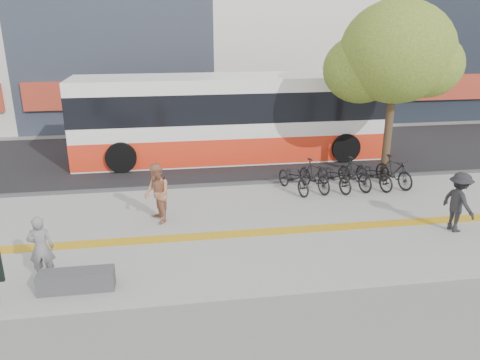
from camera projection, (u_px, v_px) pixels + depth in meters
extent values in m
plane|color=slate|center=(194.00, 258.00, 11.72)|extent=(120.00, 120.00, 0.00)
cube|color=gray|center=(191.00, 231.00, 13.11)|extent=(40.00, 7.00, 0.08)
cube|color=gold|center=(192.00, 237.00, 12.63)|extent=(40.00, 0.45, 0.01)
cube|color=black|center=(181.00, 157.00, 20.11)|extent=(40.00, 8.00, 0.06)
cube|color=#39393B|center=(185.00, 187.00, 16.37)|extent=(40.00, 0.25, 0.14)
cube|color=#B33925|center=(214.00, 92.00, 24.47)|extent=(19.00, 0.50, 1.40)
cube|color=#39393B|center=(77.00, 280.00, 10.12)|extent=(1.60, 0.45, 0.45)
cylinder|color=#39241A|center=(388.00, 137.00, 16.60)|extent=(0.28, 0.28, 3.20)
ellipsoid|color=#446220|center=(397.00, 52.00, 15.64)|extent=(3.80, 3.80, 3.42)
ellipsoid|color=#446220|center=(361.00, 69.00, 16.16)|extent=(2.60, 2.60, 2.34)
ellipsoid|color=#446220|center=(426.00, 65.00, 15.53)|extent=(2.40, 2.40, 2.16)
ellipsoid|color=#446220|center=(396.00, 26.00, 16.17)|extent=(2.20, 2.20, 1.98)
cube|color=white|center=(232.00, 118.00, 19.39)|extent=(12.80, 2.67, 3.41)
cube|color=red|center=(232.00, 144.00, 19.76)|extent=(12.82, 2.69, 1.07)
cube|color=black|center=(232.00, 103.00, 19.20)|extent=(12.82, 2.69, 1.17)
cylinder|color=black|center=(121.00, 157.00, 17.86)|extent=(1.17, 0.37, 1.17)
cylinder|color=black|center=(126.00, 140.00, 20.35)|extent=(1.17, 0.37, 1.17)
cylinder|color=black|center=(345.00, 148.00, 19.16)|extent=(1.17, 0.37, 1.17)
cylinder|color=black|center=(324.00, 133.00, 21.65)|extent=(1.17, 0.37, 1.17)
imported|color=black|center=(294.00, 178.00, 15.80)|extent=(1.17, 1.93, 0.96)
imported|color=black|center=(314.00, 176.00, 15.89)|extent=(1.03, 1.84, 1.06)
imported|color=black|center=(335.00, 176.00, 16.01)|extent=(1.17, 1.93, 0.96)
imported|color=black|center=(355.00, 174.00, 16.09)|extent=(1.03, 1.84, 1.06)
imported|color=black|center=(374.00, 174.00, 16.22)|extent=(1.17, 1.93, 0.96)
imported|color=black|center=(394.00, 172.00, 16.30)|extent=(1.03, 1.84, 1.06)
imported|color=black|center=(41.00, 248.00, 10.39)|extent=(0.58, 0.40, 1.53)
imported|color=#B06F4F|center=(157.00, 193.00, 13.31)|extent=(0.91, 1.02, 1.75)
imported|color=black|center=(459.00, 202.00, 12.77)|extent=(0.81, 1.18, 1.69)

